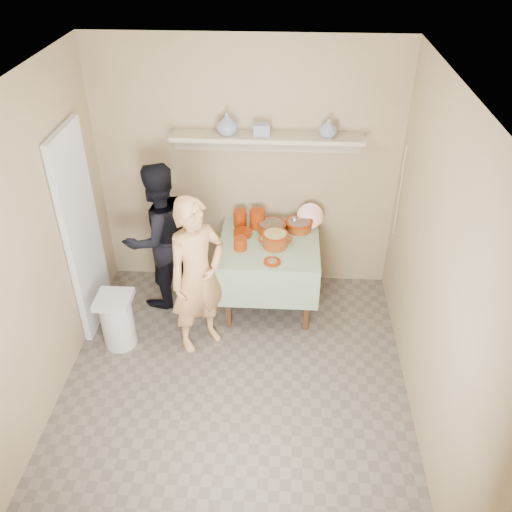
# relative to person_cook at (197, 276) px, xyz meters

# --- Properties ---
(ground) EXTENTS (3.50, 3.50, 0.00)m
(ground) POSITION_rel_person_cook_xyz_m (0.37, -0.66, -0.77)
(ground) COLOR #665B50
(ground) RESTS_ON ground
(tile_panel) EXTENTS (0.06, 0.70, 2.00)m
(tile_panel) POSITION_rel_person_cook_xyz_m (-1.09, 0.29, 0.23)
(tile_panel) COLOR silver
(tile_panel) RESTS_ON ground
(plate_stack_a) EXTENTS (0.13, 0.13, 0.18)m
(plate_stack_a) POSITION_rel_person_cook_xyz_m (0.31, 0.91, 0.08)
(plate_stack_a) COLOR #7B1E02
(plate_stack_a) RESTS_ON serving_table
(plate_stack_b) EXTENTS (0.16, 0.16, 0.19)m
(plate_stack_b) POSITION_rel_person_cook_xyz_m (0.48, 0.89, 0.08)
(plate_stack_b) COLOR #7B1E02
(plate_stack_b) RESTS_ON serving_table
(bowl_stack) EXTENTS (0.12, 0.12, 0.12)m
(bowl_stack) POSITION_rel_person_cook_xyz_m (0.34, 0.48, 0.05)
(bowl_stack) COLOR #7B1E02
(bowl_stack) RESTS_ON serving_table
(empty_bowl) EXTENTS (0.18, 0.18, 0.05)m
(empty_bowl) POSITION_rel_person_cook_xyz_m (0.35, 0.73, 0.02)
(empty_bowl) COLOR #7B1E02
(empty_bowl) RESTS_ON serving_table
(propped_lid) EXTENTS (0.27, 0.13, 0.25)m
(propped_lid) POSITION_rel_person_cook_xyz_m (1.01, 0.94, 0.11)
(propped_lid) COLOR #7B1E02
(propped_lid) RESTS_ON serving_table
(vase_right) EXTENTS (0.19, 0.19, 0.17)m
(vase_right) POSITION_rel_person_cook_xyz_m (1.13, 0.95, 1.03)
(vase_right) COLOR navy
(vase_right) RESTS_ON wall_shelf
(vase_left) EXTENTS (0.28, 0.28, 0.21)m
(vase_left) POSITION_rel_person_cook_xyz_m (0.20, 0.95, 1.05)
(vase_left) COLOR navy
(vase_left) RESTS_ON wall_shelf
(ceramic_box) EXTENTS (0.16, 0.12, 0.11)m
(ceramic_box) POSITION_rel_person_cook_xyz_m (0.51, 0.96, 1.00)
(ceramic_box) COLOR navy
(ceramic_box) RESTS_ON wall_shelf
(person_cook) EXTENTS (0.67, 0.65, 1.55)m
(person_cook) POSITION_rel_person_cook_xyz_m (0.00, 0.00, 0.00)
(person_cook) COLOR tan
(person_cook) RESTS_ON ground
(person_helper) EXTENTS (0.95, 0.94, 1.55)m
(person_helper) POSITION_rel_person_cook_xyz_m (-0.47, 0.63, 0.00)
(person_helper) COLOR black
(person_helper) RESTS_ON ground
(room_shell) EXTENTS (3.04, 3.54, 2.62)m
(room_shell) POSITION_rel_person_cook_xyz_m (0.37, -0.66, 0.84)
(room_shell) COLOR tan
(room_shell) RESTS_ON ground
(serving_table) EXTENTS (0.97, 0.97, 0.76)m
(serving_table) POSITION_rel_person_cook_xyz_m (0.62, 0.62, -0.13)
(serving_table) COLOR #4C2D16
(serving_table) RESTS_ON ground
(cazuela_meat_a) EXTENTS (0.30, 0.30, 0.10)m
(cazuela_meat_a) POSITION_rel_person_cook_xyz_m (0.63, 0.82, 0.05)
(cazuela_meat_a) COLOR #672B0E
(cazuela_meat_a) RESTS_ON serving_table
(cazuela_meat_b) EXTENTS (0.28, 0.28, 0.10)m
(cazuela_meat_b) POSITION_rel_person_cook_xyz_m (0.90, 0.87, 0.05)
(cazuela_meat_b) COLOR #672B0E
(cazuela_meat_b) RESTS_ON serving_table
(ladle) EXTENTS (0.08, 0.26, 0.19)m
(ladle) POSITION_rel_person_cook_xyz_m (0.86, 0.87, 0.10)
(ladle) COLOR silver
(ladle) RESTS_ON cazuela_meat_b
(cazuela_rice) EXTENTS (0.33, 0.25, 0.14)m
(cazuela_rice) POSITION_rel_person_cook_xyz_m (0.67, 0.55, 0.07)
(cazuela_rice) COLOR #672B0E
(cazuela_rice) RESTS_ON serving_table
(front_plate) EXTENTS (0.16, 0.16, 0.03)m
(front_plate) POSITION_rel_person_cook_xyz_m (0.66, 0.27, -0.00)
(front_plate) COLOR #7B1E02
(front_plate) RESTS_ON serving_table
(wall_shelf) EXTENTS (1.80, 0.25, 0.21)m
(wall_shelf) POSITION_rel_person_cook_xyz_m (0.57, 0.99, 0.90)
(wall_shelf) COLOR tan
(wall_shelf) RESTS_ON room_shell
(trash_bin) EXTENTS (0.32, 0.32, 0.56)m
(trash_bin) POSITION_rel_person_cook_xyz_m (-0.77, -0.07, -0.49)
(trash_bin) COLOR silver
(trash_bin) RESTS_ON ground
(electrical_cord) EXTENTS (0.01, 0.05, 0.90)m
(electrical_cord) POSITION_rel_person_cook_xyz_m (1.84, 0.82, 0.48)
(electrical_cord) COLOR silver
(electrical_cord) RESTS_ON wall_shelf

